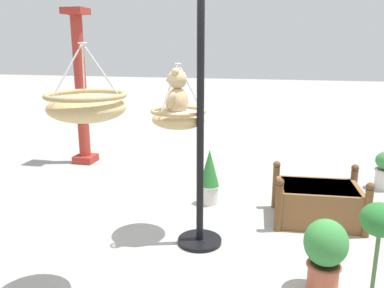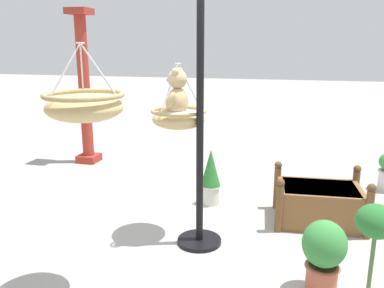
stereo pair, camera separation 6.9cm
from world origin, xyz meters
TOP-DOWN VIEW (x-y plane):
  - ground_plane at (0.00, 0.00)m, footprint 40.00×40.00m
  - display_pole_central at (-0.16, -0.03)m, footprint 0.44×0.44m
  - hanging_basket_with_teddy at (-0.01, 0.22)m, footprint 0.55×0.55m
  - teddy_bear at (-0.01, 0.25)m, footprint 0.33×0.30m
  - hanging_basket_left_high at (-1.14, 0.60)m, footprint 0.58×0.58m
  - greenhouse_pillar_left at (2.16, 2.46)m, footprint 0.35×0.35m
  - wooden_planter_box at (0.64, -1.21)m, footprint 0.78×1.02m
  - potted_plant_bushy_green at (0.86, 0.07)m, footprint 0.25×0.25m
  - potted_plant_trailing_ivy at (-0.71, -1.16)m, footprint 0.34×0.34m

SIDE VIEW (x-z plane):
  - ground_plane at x=0.00m, z-range 0.00..0.00m
  - wooden_planter_box at x=0.64m, z-range -0.07..0.53m
  - potted_plant_trailing_ivy at x=-0.71m, z-range 0.04..0.65m
  - potted_plant_bushy_green at x=0.86m, z-range 0.01..0.71m
  - display_pole_central at x=-0.16m, z-range -0.47..2.03m
  - greenhouse_pillar_left at x=2.16m, z-range -0.05..2.46m
  - hanging_basket_with_teddy at x=-0.01m, z-range 0.93..1.56m
  - teddy_bear at x=-0.01m, z-range 1.21..1.70m
  - hanging_basket_left_high at x=-1.14m, z-range 1.23..1.79m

